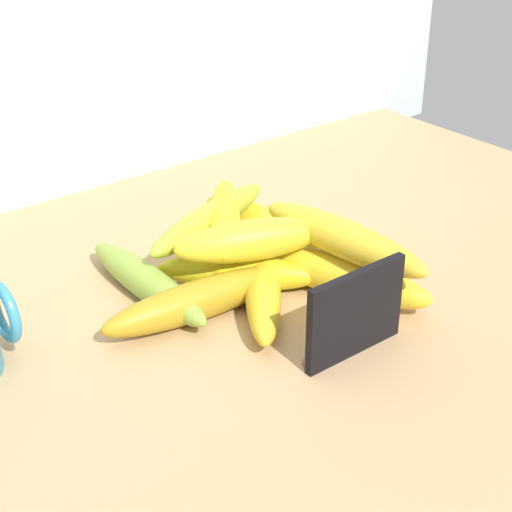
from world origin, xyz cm
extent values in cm
cube|color=tan|center=(0.00, 0.00, 1.50)|extent=(110.00, 76.00, 3.00)
cube|color=black|center=(1.23, -9.89, 7.20)|extent=(11.00, 0.80, 8.40)
cube|color=#905F43|center=(1.23, -9.09, 3.30)|extent=(9.90, 1.20, 0.60)
torus|color=teal|center=(-23.09, 9.31, 7.33)|extent=(1.00, 5.85, 5.85)
ellipsoid|color=yellow|center=(7.48, -1.63, 5.11)|extent=(10.61, 19.72, 4.22)
ellipsoid|color=gold|center=(10.56, 7.34, 4.88)|extent=(10.65, 18.60, 3.76)
ellipsoid|color=#A9871C|center=(-6.23, 3.60, 4.96)|extent=(20.75, 5.71, 3.92)
ellipsoid|color=yellow|center=(8.76, 13.39, 5.00)|extent=(6.38, 17.31, 4.00)
ellipsoid|color=yellow|center=(0.23, 5.73, 4.83)|extent=(14.46, 14.36, 3.66)
ellipsoid|color=#88A93B|center=(-8.27, 9.92, 4.76)|extent=(3.81, 19.97, 3.52)
ellipsoid|color=gold|center=(0.05, 1.65, 4.77)|extent=(14.61, 17.57, 3.54)
ellipsoid|color=yellow|center=(1.92, 10.72, 4.84)|extent=(13.60, 16.48, 3.67)
ellipsoid|color=yellow|center=(2.50, 11.28, 8.32)|extent=(13.74, 16.73, 3.30)
ellipsoid|color=yellow|center=(0.70, 4.58, 8.78)|extent=(16.00, 9.51, 4.23)
ellipsoid|color=#A6B22F|center=(1.03, 12.00, 8.29)|extent=(19.76, 9.62, 3.24)
ellipsoid|color=yellow|center=(7.73, -1.27, 9.15)|extent=(5.93, 20.72, 3.85)
camera|label=1|loc=(-43.20, -51.98, 45.56)|focal=56.94mm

